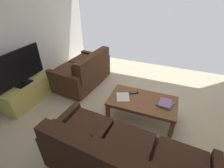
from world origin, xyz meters
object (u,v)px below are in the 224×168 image
sofa_main (123,161)px  coffee_table (142,103)px  book_stack (165,104)px  tv_remote (134,93)px  loose_magazine (123,97)px  tv_stand (27,93)px  flat_tv (18,68)px  loveseat_near (84,71)px

sofa_main → coffee_table: size_ratio=1.74×
book_stack → tv_remote: 0.61m
tv_remote → book_stack: bearing=167.8°
tv_remote → loose_magazine: tv_remote is taller
coffee_table → tv_stand: 2.40m
flat_tv → tv_remote: size_ratio=6.98×
flat_tv → tv_remote: bearing=-165.2°
sofa_main → loveseat_near: (1.61, -1.89, -0.01)m
flat_tv → coffee_table: bearing=-169.9°
sofa_main → book_stack: bearing=-106.2°
coffee_table → tv_remote: size_ratio=7.69×
sofa_main → tv_remote: sofa_main is taller
coffee_table → tv_remote: bearing=-36.3°
sofa_main → flat_tv: 2.56m
flat_tv → loose_magazine: size_ratio=3.94×
sofa_main → loose_magazine: bearing=-72.0°
sofa_main → tv_stand: sofa_main is taller
loveseat_near → tv_remote: (-1.39, 0.50, 0.05)m
tv_stand → book_stack: (-2.75, -0.44, 0.19)m
sofa_main → loose_magazine: 1.26m
loveseat_near → flat_tv: flat_tv is taller
loveseat_near → tv_stand: loveseat_near is taller
tv_stand → sofa_main: bearing=161.0°
flat_tv → book_stack: 2.82m
loveseat_near → tv_remote: 1.47m
coffee_table → tv_stand: bearing=10.1°
loveseat_near → tv_remote: loveseat_near is taller
sofa_main → loveseat_near: size_ratio=1.45×
coffee_table → tv_stand: tv_stand is taller
tv_remote → loose_magazine: bearing=49.6°
sofa_main → loose_magazine: size_ratio=7.54×
flat_tv → sofa_main: bearing=161.0°
tv_stand → book_stack: tv_stand is taller
loose_magazine → sofa_main: bearing=-94.1°
flat_tv → tv_remote: (-2.16, -0.57, -0.41)m
loveseat_near → loose_magazine: loveseat_near is taller
sofa_main → coffee_table: 1.24m
sofa_main → tv_stand: size_ratio=2.04×
sofa_main → tv_stand: bearing=-19.0°
coffee_table → tv_stand: (2.36, 0.42, -0.11)m
tv_stand → loose_magazine: size_ratio=3.69×
book_stack → sofa_main: bearing=73.8°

